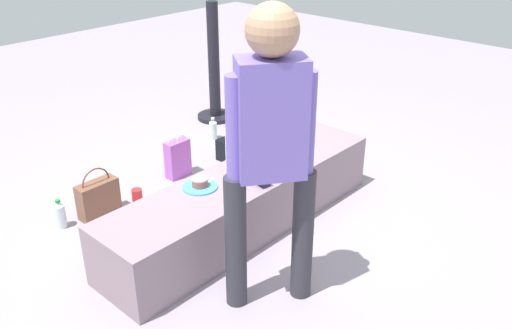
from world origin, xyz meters
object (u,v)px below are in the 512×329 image
adult_standing (271,138)px  water_bottle_far_side (60,215)px  handbag_brown_canvas (98,198)px  cake_plate (200,185)px  party_cup_red (137,195)px  child_seated (247,144)px  handbag_black_leather (235,146)px  water_bottle_near_gift (213,129)px  gift_bag (178,158)px

adult_standing → water_bottle_far_side: size_ratio=7.65×
adult_standing → handbag_brown_canvas: 1.69m
handbag_brown_canvas → water_bottle_far_side: bearing=167.9°
cake_plate → water_bottle_far_side: bearing=123.2°
adult_standing → party_cup_red: 1.70m
child_seated → handbag_black_leather: bearing=49.2°
adult_standing → water_bottle_near_gift: 2.42m
water_bottle_near_gift → handbag_black_leather: bearing=-107.5°
child_seated → party_cup_red: child_seated is taller
cake_plate → water_bottle_near_gift: 1.68m
adult_standing → handbag_brown_canvas: size_ratio=4.43×
handbag_brown_canvas → child_seated: bearing=-54.5°
gift_bag → handbag_black_leather: size_ratio=1.07×
water_bottle_near_gift → handbag_brown_canvas: 1.51m
water_bottle_far_side → gift_bag: bearing=-0.4°
party_cup_red → handbag_brown_canvas: bearing=172.9°
cake_plate → water_bottle_far_side: size_ratio=1.06×
adult_standing → handbag_black_leather: (1.18, 1.43, -0.88)m
child_seated → water_bottle_near_gift: child_seated is taller
adult_standing → water_bottle_near_gift: bearing=54.6°
cake_plate → gift_bag: cake_plate is taller
handbag_brown_canvas → handbag_black_leather: bearing=-1.2°
adult_standing → handbag_black_leather: bearing=50.5°
cake_plate → party_cup_red: 0.82m
water_bottle_far_side → handbag_brown_canvas: (0.27, -0.06, 0.04)m
party_cup_red → adult_standing: bearing=-95.7°
adult_standing → handbag_brown_canvas: bearing=95.9°
water_bottle_far_side → handbag_brown_canvas: bearing=-12.1°
child_seated → adult_standing: 0.84m
child_seated → handbag_brown_canvas: size_ratio=1.32×
party_cup_red → handbag_brown_canvas: handbag_brown_canvas is taller
adult_standing → handbag_brown_canvas: (-0.15, 1.45, -0.84)m
gift_bag → party_cup_red: 0.49m
water_bottle_near_gift → water_bottle_far_side: water_bottle_far_side is taller
handbag_black_leather → party_cup_red: bearing=-179.6°
water_bottle_near_gift → party_cup_red: bearing=-160.1°
child_seated → handbag_black_leather: size_ratio=1.50×
gift_bag → handbag_black_leather: bearing=-7.8°
water_bottle_near_gift → handbag_brown_canvas: bearing=-165.2°
water_bottle_near_gift → handbag_black_leather: handbag_black_leather is taller
water_bottle_near_gift → handbag_black_leather: (-0.13, -0.41, 0.00)m
party_cup_red → child_seated: bearing=-68.8°
handbag_brown_canvas → water_bottle_near_gift: bearing=14.8°
water_bottle_near_gift → cake_plate: bearing=-135.7°
handbag_brown_canvas → gift_bag: bearing=3.7°
gift_bag → water_bottle_near_gift: bearing=25.7°
adult_standing → party_cup_red: bearing=84.3°
party_cup_red → handbag_brown_canvas: 0.31m
child_seated → handbag_brown_canvas: (-0.61, 0.86, -0.47)m
water_bottle_far_side → party_cup_red: (0.56, -0.09, -0.05)m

